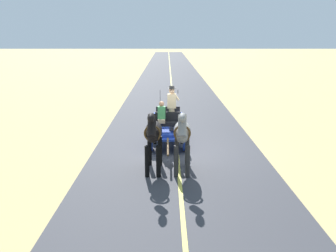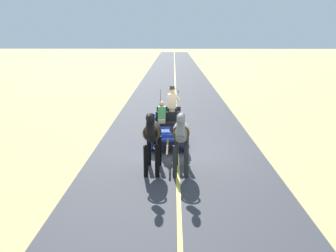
{
  "view_description": "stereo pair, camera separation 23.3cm",
  "coord_description": "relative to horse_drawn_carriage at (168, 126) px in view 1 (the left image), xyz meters",
  "views": [
    {
      "loc": [
        0.39,
        13.77,
        4.48
      ],
      "look_at": [
        0.36,
        0.34,
        1.1
      ],
      "focal_mm": 39.33,
      "sensor_mm": 36.0,
      "label": 1
    },
    {
      "loc": [
        0.16,
        13.77,
        4.48
      ],
      "look_at": [
        0.36,
        0.34,
        1.1
      ],
      "focal_mm": 39.33,
      "sensor_mm": 36.0,
      "label": 2
    }
  ],
  "objects": [
    {
      "name": "ground_plane",
      "position": [
        -0.36,
        0.78,
        -0.82
      ],
      "size": [
        200.0,
        200.0,
        0.0
      ],
      "primitive_type": "plane",
      "color": "tan"
    },
    {
      "name": "road_surface",
      "position": [
        -0.36,
        0.78,
        -0.81
      ],
      "size": [
        6.58,
        160.0,
        0.01
      ],
      "primitive_type": "cube",
      "color": "#38383D",
      "rests_on": "ground"
    },
    {
      "name": "road_centre_stripe",
      "position": [
        -0.36,
        0.78,
        -0.81
      ],
      "size": [
        0.12,
        160.0,
        0.0
      ],
      "primitive_type": "cube",
      "color": "#DBCC4C",
      "rests_on": "road_surface"
    },
    {
      "name": "horse_drawn_carriage",
      "position": [
        0.0,
        0.0,
        0.0
      ],
      "size": [
        1.43,
        4.5,
        2.5
      ],
      "color": "#1E3899",
      "rests_on": "ground"
    },
    {
      "name": "horse_near_side",
      "position": [
        -0.45,
        3.03,
        0.51
      ],
      "size": [
        0.62,
        2.13,
        2.21
      ],
      "color": "gray",
      "rests_on": "ground"
    },
    {
      "name": "horse_off_side",
      "position": [
        0.48,
        3.03,
        0.51
      ],
      "size": [
        0.6,
        2.13,
        2.21
      ],
      "color": "black",
      "rests_on": "ground"
    }
  ]
}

